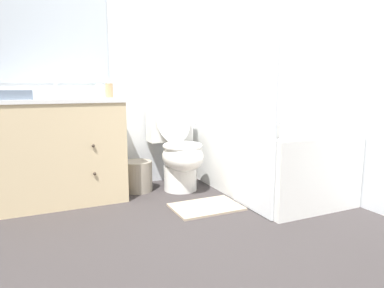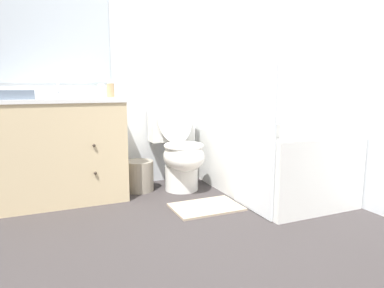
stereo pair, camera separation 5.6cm
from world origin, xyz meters
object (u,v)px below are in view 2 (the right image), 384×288
Objects in this scene: wastebasket at (139,176)px; bath_mat at (206,207)px; sink_faucet at (58,93)px; soap_dispenser at (111,90)px; vanity_cabinet at (62,149)px; hand_towel_folded at (13,95)px; bathtub at (267,159)px; tissue_box at (102,92)px; toilet at (180,150)px; bath_towel_folded at (279,129)px.

wastebasket is 0.52× the size of bath_mat.
sink_faucet is 0.44m from soap_dispenser.
vanity_cabinet is 0.48m from sink_faucet.
bathtub is at bearing -8.60° from hand_towel_folded.
wastebasket is 0.99× the size of hand_towel_folded.
bath_mat is (0.64, -0.73, -0.87)m from tissue_box.
hand_towel_folded is (-0.65, -0.23, -0.01)m from tissue_box.
hand_towel_folded is 0.53× the size of bath_mat.
sink_faucet is 0.28× the size of bath_mat.
bath_mat is at bearing -21.34° from hand_towel_folded.
soap_dispenser is at bearing -1.43° from vanity_cabinet.
sink_faucet is at bearing 154.40° from soap_dispenser.
vanity_cabinet is at bearing 146.85° from bath_mat.
toilet is at bearing 89.55° from bath_mat.
tissue_box is 0.28× the size of bath_mat.
tissue_box is at bearing 19.69° from hand_towel_folded.
hand_towel_folded is at bearing -169.90° from soap_dispenser.
vanity_cabinet reaches higher than bath_mat.
soap_dispenser reaches higher than bathtub.
soap_dispenser is at bearing 132.55° from bath_mat.
bathtub is 9.45× the size of soap_dispenser.
toilet is 1.39m from hand_towel_folded.
sink_faucet reaches higher than bath_towel_folded.
wastebasket is at bearing 0.54° from vanity_cabinet.
hand_towel_folded is at bearing 158.41° from bath_towel_folded.
toilet is 3.02× the size of hand_towel_folded.
wastebasket is (0.63, 0.01, -0.29)m from vanity_cabinet.
bathtub reaches higher than wastebasket.
soap_dispenser is 0.28× the size of bath_mat.
soap_dispenser reaches higher than wastebasket.
vanity_cabinet is 0.55m from hand_towel_folded.
bath_mat is at bearing -90.45° from toilet.
hand_towel_folded is (-0.93, -0.14, 0.73)m from wastebasket.
bath_towel_folded is at bearing -115.81° from bathtub.
bathtub is 2.67× the size of bath_mat.
bath_towel_folded is (-0.20, -0.41, 0.32)m from bathtub.
sink_faucet is 0.10× the size of bathtub.
hand_towel_folded is (-0.71, -0.13, -0.03)m from soap_dispenser.
soap_dispenser is at bearing 173.93° from toilet.
soap_dispenser is at bearing -25.60° from sink_faucet.
bath_mat is at bearing 157.74° from bath_towel_folded.
soap_dispenser reaches higher than tissue_box.
bathtub is at bearing -14.62° from vanity_cabinet.
sink_faucet reaches higher than bath_mat.
hand_towel_folded is at bearing -134.10° from sink_faucet.
tissue_box is 0.99× the size of soap_dispenser.
toilet is at bearing -14.72° from tissue_box.
sink_faucet is at bearing 164.30° from wastebasket.
wastebasket is 0.74m from bath_mat.
bath_mat is (-0.00, -0.57, -0.35)m from toilet.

